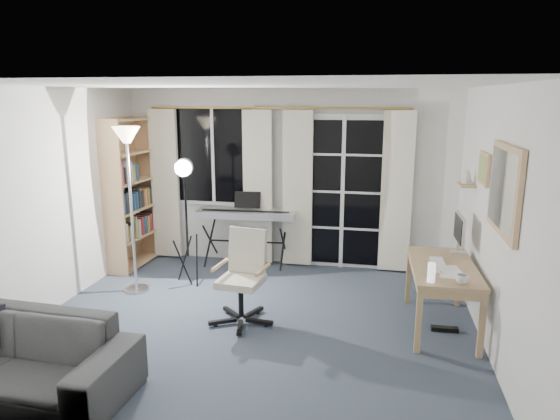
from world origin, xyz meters
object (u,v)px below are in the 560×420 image
Objects in this scene: studio_light at (184,182)px; mug at (462,278)px; sofa at (3,343)px; keyboard_piano at (246,215)px; desk at (443,273)px; office_chair at (245,267)px; bookshelf at (128,197)px; torchiere_lamp at (128,160)px; monitor at (459,230)px.

mug is (3.04, -1.09, -0.58)m from studio_light.
studio_light is 2.66m from sofa.
keyboard_piano is 2.79m from desk.
office_chair is at bearing 49.97° from sofa.
sofa is (-1.53, -1.65, -0.17)m from office_chair.
bookshelf reaches higher than office_chair.
bookshelf is 1.63× the size of desk.
desk is at bearing 30.42° from sofa.
torchiere_lamp is at bearing -137.51° from keyboard_piano.
desk is 0.59m from monitor.
torchiere_lamp is 1.77m from keyboard_piano.
monitor is 4.40× the size of mug.
torchiere_lamp is at bearing 167.40° from mug.
torchiere_lamp is 1.58× the size of desk.
desk is 0.60× the size of sofa.
keyboard_piano is at bearing 142.75° from mug.
studio_light is 1.67× the size of office_chair.
keyboard_piano is at bearing 158.53° from monitor.
bookshelf is at bearing -175.13° from keyboard_piano.
bookshelf is at bearing 168.74° from monitor.
sofa reaches higher than desk.
bookshelf reaches higher than sofa.
monitor is (3.69, 0.15, -0.67)m from torchiere_lamp.
torchiere_lamp is 1.88m from office_chair.
bookshelf is 18.74× the size of mug.
office_chair is 2.12m from mug.
desk is 11.51× the size of mug.
office_chair is at bearing -56.19° from studio_light.
monitor is at bearing -7.72° from bookshelf.
keyboard_piano is 2.77m from monitor.
mug is at bearing -97.15° from monitor.
studio_light is at bearing 79.33° from sofa.
keyboard_piano is at bearing 45.34° from torchiere_lamp.
office_chair is at bearing -78.50° from keyboard_piano.
studio_light reaches higher than monitor.
torchiere_lamp is at bearing -179.04° from monitor.
studio_light reaches higher than mug.
mug is (2.09, -0.30, 0.15)m from office_chair.
mug is 3.87m from sofa.
desk is (3.49, -0.30, -1.00)m from torchiere_lamp.
studio_light is (1.07, -0.59, 0.34)m from bookshelf.
torchiere_lamp is 1.46× the size of keyboard_piano.
monitor is (2.60, -0.95, 0.18)m from keyboard_piano.
office_chair is 0.78× the size of desk.
bookshelf is 1.51× the size of keyboard_piano.
desk is (2.40, -1.40, -0.15)m from keyboard_piano.
bookshelf reaches higher than studio_light.
monitor is at bearing 65.04° from desk.
keyboard_piano reaches higher than mug.
bookshelf is 1.20m from torchiere_lamp.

